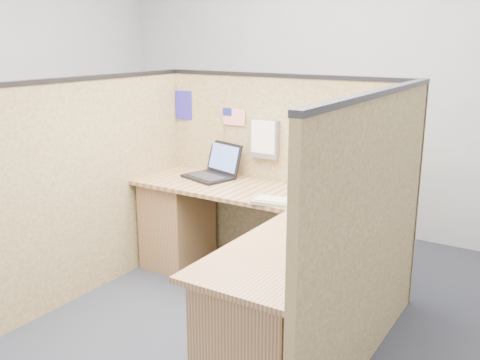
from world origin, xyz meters
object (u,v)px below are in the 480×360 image
Objects in this scene: laptop at (213,169)px; mouse at (346,212)px; l_desk at (253,258)px; keyboard at (289,203)px.

laptop is 3.79× the size of mouse.
keyboard is (0.16, 0.19, 0.35)m from l_desk.
keyboard reaches higher than l_desk.
l_desk is at bearing -160.88° from mouse.
laptop is 0.91m from keyboard.
mouse is (1.23, -0.35, -0.04)m from laptop.
l_desk is 0.68m from mouse.
keyboard is 4.33× the size of mouse.
laptop is at bearing 164.29° from mouse.
l_desk is 16.95× the size of mouse.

